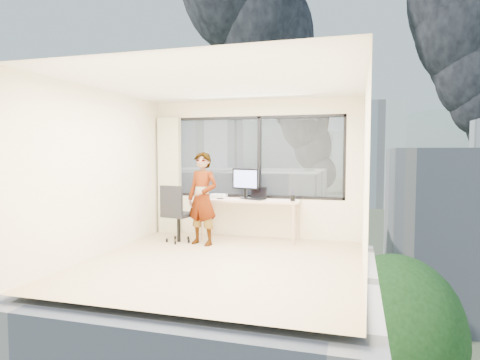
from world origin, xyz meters
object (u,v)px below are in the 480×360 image
(desk, at_px, (250,219))
(handbag, at_px, (258,193))
(laptop, at_px, (256,194))
(game_console, at_px, (219,195))
(monitor, at_px, (246,183))
(chair, at_px, (179,213))
(person, at_px, (203,199))

(desk, xyz_separation_m, handbag, (0.10, 0.21, 0.48))
(desk, bearing_deg, laptop, 5.08)
(desk, relative_size, game_console, 6.54)
(desk, height_order, game_console, game_console)
(monitor, relative_size, game_console, 2.08)
(desk, xyz_separation_m, monitor, (-0.12, 0.14, 0.66))
(chair, xyz_separation_m, person, (0.50, -0.09, 0.28))
(desk, bearing_deg, handbag, 63.38)
(person, relative_size, laptop, 4.66)
(desk, height_order, monitor, monitor)
(person, bearing_deg, handbag, 61.33)
(desk, relative_size, handbag, 6.83)
(monitor, relative_size, laptop, 1.64)
(laptop, height_order, handbag, laptop)
(desk, height_order, laptop, laptop)
(person, height_order, handbag, person)
(person, height_order, game_console, person)
(handbag, bearing_deg, person, -147.92)
(desk, bearing_deg, monitor, 130.04)
(chair, distance_m, laptop, 1.45)
(laptop, bearing_deg, person, -124.04)
(chair, distance_m, game_console, 0.93)
(desk, bearing_deg, chair, -155.57)
(chair, xyz_separation_m, laptop, (1.30, 0.55, 0.33))
(chair, relative_size, person, 0.65)
(laptop, bearing_deg, monitor, 167.45)
(desk, relative_size, person, 1.11)
(monitor, relative_size, handbag, 2.17)
(chair, xyz_separation_m, monitor, (1.07, 0.68, 0.51))
(handbag, bearing_deg, laptop, -103.04)
(desk, distance_m, game_console, 0.80)
(chair, xyz_separation_m, game_console, (0.52, 0.72, 0.26))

